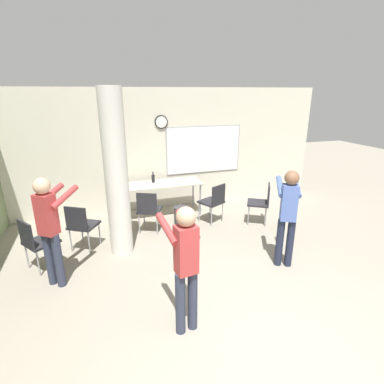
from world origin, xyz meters
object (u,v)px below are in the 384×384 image
(chair_table_left, at_px, (149,208))
(person_playing_side, at_px, (288,211))
(chair_near_pillar, at_px, (81,224))
(person_watching_back, at_px, (50,224))
(folding_table, at_px, (161,186))
(chair_by_left_wall, at_px, (36,240))
(person_playing_front, at_px, (185,261))
(chair_table_right, at_px, (214,200))
(chair_mid_room, at_px, (262,201))
(bottle_on_table, at_px, (153,178))

(chair_table_left, relative_size, person_playing_side, 0.54)
(chair_near_pillar, bearing_deg, person_watching_back, -110.48)
(folding_table, xyz_separation_m, chair_by_left_wall, (-2.34, -1.56, -0.20))
(chair_table_left, relative_size, person_watching_back, 0.53)
(person_playing_front, relative_size, person_playing_side, 0.99)
(chair_near_pillar, xyz_separation_m, chair_table_right, (2.66, 0.38, 0.00))
(chair_near_pillar, height_order, person_playing_front, person_playing_front)
(person_playing_side, bearing_deg, chair_table_left, 134.73)
(folding_table, distance_m, chair_mid_room, 2.22)
(chair_near_pillar, bearing_deg, chair_table_right, 8.15)
(chair_near_pillar, xyz_separation_m, chair_mid_room, (3.61, 0.03, 0.00))
(chair_table_left, xyz_separation_m, person_watching_back, (-1.61, -1.28, 0.45))
(chair_near_pillar, relative_size, chair_table_right, 1.00)
(chair_by_left_wall, bearing_deg, person_playing_side, -16.14)
(bottle_on_table, relative_size, person_playing_side, 0.15)
(chair_by_left_wall, height_order, person_watching_back, person_watching_back)
(folding_table, height_order, chair_mid_room, chair_mid_room)
(chair_by_left_wall, bearing_deg, chair_table_right, 13.83)
(chair_table_right, height_order, person_playing_side, person_playing_side)
(chair_mid_room, bearing_deg, person_playing_front, -135.24)
(bottle_on_table, relative_size, person_playing_front, 0.15)
(bottle_on_table, bearing_deg, chair_near_pillar, -140.86)
(folding_table, xyz_separation_m, chair_table_left, (-0.43, -0.77, -0.20))
(chair_by_left_wall, bearing_deg, folding_table, 33.66)
(chair_table_right, bearing_deg, folding_table, 142.67)
(chair_mid_room, relative_size, person_playing_front, 0.55)
(chair_by_left_wall, bearing_deg, person_playing_front, -46.59)
(chair_table_left, height_order, person_watching_back, person_watching_back)
(bottle_on_table, relative_size, chair_table_left, 0.28)
(chair_mid_room, bearing_deg, folding_table, 150.59)
(chair_near_pillar, height_order, person_playing_side, person_playing_side)
(chair_by_left_wall, distance_m, person_playing_front, 2.71)
(bottle_on_table, bearing_deg, chair_table_left, -107.29)
(person_watching_back, bearing_deg, chair_table_right, 23.61)
(chair_mid_room, bearing_deg, person_watching_back, -166.28)
(chair_table_left, bearing_deg, chair_near_pillar, -164.43)
(chair_table_left, xyz_separation_m, chair_mid_room, (2.36, -0.32, 0.00))
(chair_by_left_wall, height_order, person_playing_side, person_playing_side)
(chair_table_left, distance_m, chair_mid_room, 2.38)
(chair_near_pillar, bearing_deg, person_playing_front, -63.54)
(chair_by_left_wall, xyz_separation_m, chair_table_right, (3.31, 0.82, 0.00))
(chair_near_pillar, height_order, person_watching_back, person_watching_back)
(folding_table, height_order, bottle_on_table, bottle_on_table)
(chair_by_left_wall, xyz_separation_m, chair_table_left, (1.91, 0.79, 0.00))
(bottle_on_table, distance_m, person_playing_front, 3.65)
(person_playing_side, bearing_deg, chair_near_pillar, 153.92)
(bottle_on_table, height_order, person_watching_back, person_watching_back)
(bottle_on_table, xyz_separation_m, chair_mid_room, (2.08, -1.22, -0.35))
(person_playing_side, bearing_deg, chair_by_left_wall, 163.86)
(chair_near_pillar, bearing_deg, chair_mid_room, 0.55)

